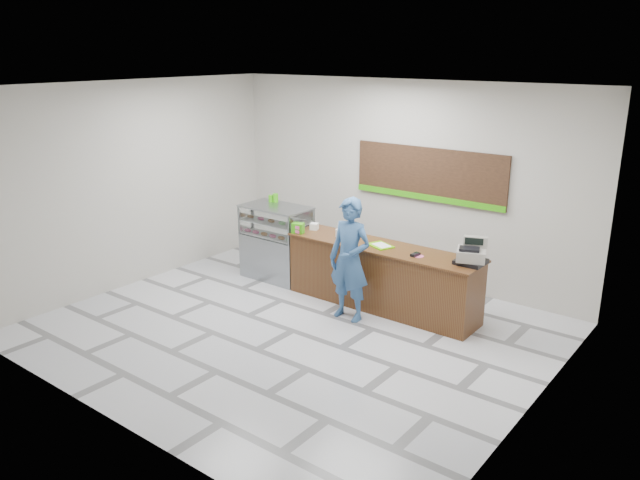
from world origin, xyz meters
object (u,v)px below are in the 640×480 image
Objects in this scene: display_case at (277,242)px; customer at (350,260)px; serving_tray at (381,245)px; cash_register at (472,254)px; sales_counter at (382,277)px.

customer reaches higher than display_case.
customer is at bearing -81.68° from serving_tray.
display_case is at bearing 161.76° from customer.
cash_register is at bearing 1.21° from display_case.
display_case reaches higher than sales_counter.
sales_counter is 0.53m from serving_tray.
display_case is 0.70× the size of customer.
customer is at bearing -177.36° from cash_register.
serving_tray reaches higher than sales_counter.
customer is (-0.15, -0.62, -0.09)m from serving_tray.
sales_counter is 0.80m from customer.
sales_counter is at bearing 0.01° from display_case.
sales_counter is 2.45× the size of display_case.
cash_register is at bearing 23.51° from customer.
cash_register is at bearing 3.05° from sales_counter.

